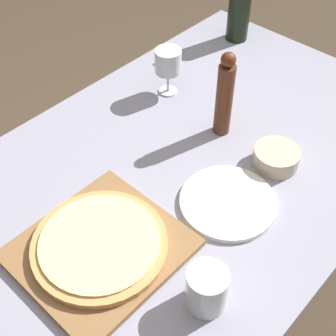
{
  "coord_description": "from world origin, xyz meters",
  "views": [
    {
      "loc": [
        0.58,
        -0.61,
        1.64
      ],
      "look_at": [
        0.02,
        -0.0,
        0.79
      ],
      "focal_mm": 50.0,
      "sensor_mm": 36.0,
      "label": 1
    }
  ],
  "objects_px": {
    "pepper_mill": "(225,96)",
    "wine_glass": "(168,62)",
    "small_bowl": "(276,157)",
    "pizza": "(100,244)",
    "wine_bottle": "(240,6)"
  },
  "relations": [
    {
      "from": "wine_bottle",
      "to": "wine_glass",
      "type": "bearing_deg",
      "value": -84.93
    },
    {
      "from": "pizza",
      "to": "wine_glass",
      "type": "xyz_separation_m",
      "value": [
        -0.3,
        0.56,
        0.08
      ]
    },
    {
      "from": "wine_bottle",
      "to": "pepper_mill",
      "type": "bearing_deg",
      "value": -57.87
    },
    {
      "from": "pepper_mill",
      "to": "small_bowl",
      "type": "distance_m",
      "value": 0.22
    },
    {
      "from": "wine_bottle",
      "to": "pepper_mill",
      "type": "relative_size",
      "value": 1.21
    },
    {
      "from": "pizza",
      "to": "pepper_mill",
      "type": "xyz_separation_m",
      "value": [
        -0.06,
        0.52,
        0.1
      ]
    },
    {
      "from": "pepper_mill",
      "to": "small_bowl",
      "type": "relative_size",
      "value": 2.1
    },
    {
      "from": "pepper_mill",
      "to": "wine_glass",
      "type": "height_order",
      "value": "pepper_mill"
    },
    {
      "from": "pizza",
      "to": "wine_glass",
      "type": "height_order",
      "value": "wine_glass"
    },
    {
      "from": "wine_bottle",
      "to": "small_bowl",
      "type": "distance_m",
      "value": 0.67
    },
    {
      "from": "pepper_mill",
      "to": "wine_glass",
      "type": "distance_m",
      "value": 0.25
    },
    {
      "from": "pizza",
      "to": "wine_bottle",
      "type": "bearing_deg",
      "value": 109.25
    },
    {
      "from": "wine_bottle",
      "to": "wine_glass",
      "type": "distance_m",
      "value": 0.41
    },
    {
      "from": "wine_glass",
      "to": "wine_bottle",
      "type": "bearing_deg",
      "value": 95.07
    },
    {
      "from": "wine_glass",
      "to": "pepper_mill",
      "type": "bearing_deg",
      "value": -7.83
    }
  ]
}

